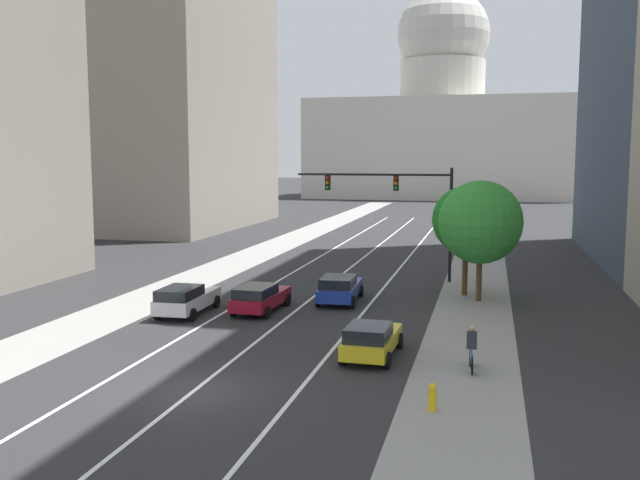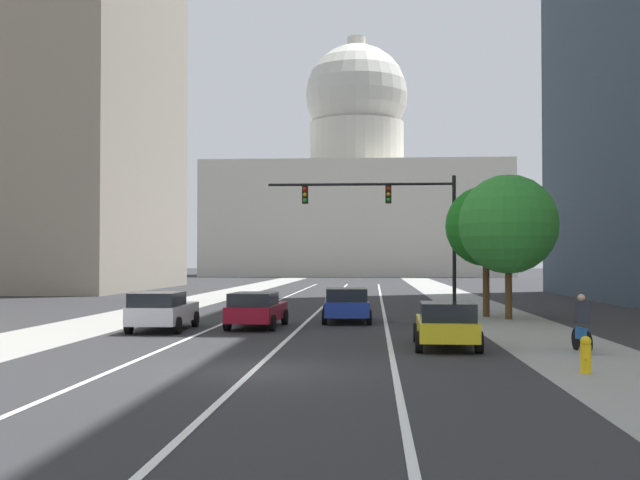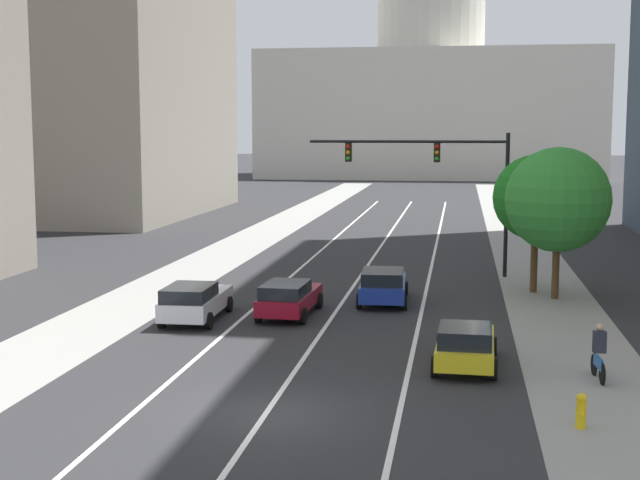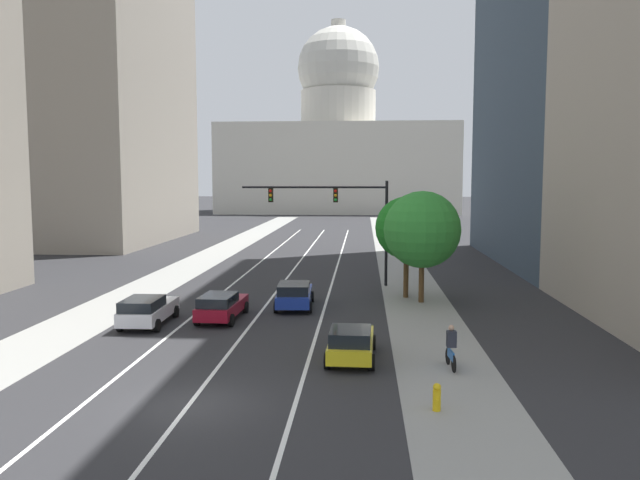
{
  "view_description": "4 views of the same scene",
  "coord_description": "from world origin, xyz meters",
  "px_view_note": "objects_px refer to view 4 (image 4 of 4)",
  "views": [
    {
      "loc": [
        9.61,
        -21.33,
        7.91
      ],
      "look_at": [
        -0.61,
        20.7,
        2.78
      ],
      "focal_mm": 39.3,
      "sensor_mm": 36.0,
      "label": 1
    },
    {
      "loc": [
        2.96,
        -19.59,
        2.74
      ],
      "look_at": [
        0.34,
        19.3,
        3.7
      ],
      "focal_mm": 44.94,
      "sensor_mm": 36.0,
      "label": 2
    },
    {
      "loc": [
        4.95,
        -22.5,
        7.45
      ],
      "look_at": [
        -1.8,
        20.67,
        2.04
      ],
      "focal_mm": 50.64,
      "sensor_mm": 36.0,
      "label": 3
    },
    {
      "loc": [
        5.66,
        -19.43,
        7.38
      ],
      "look_at": [
        2.83,
        20.98,
        3.39
      ],
      "focal_mm": 35.01,
      "sensor_mm": 36.0,
      "label": 4
    }
  ],
  "objects_px": {
    "street_tree_mid_right": "(407,228)",
    "street_tree_far_right": "(422,230)",
    "capitol_building": "(338,146)",
    "car_white": "(147,310)",
    "cyclist": "(451,347)",
    "car_blue": "(294,294)",
    "car_yellow": "(351,342)",
    "fire_hydrant": "(437,397)",
    "car_crimson": "(221,306)",
    "traffic_signal_mast": "(340,209)"
  },
  "relations": [
    {
      "from": "car_blue",
      "to": "cyclist",
      "type": "bearing_deg",
      "value": -149.02
    },
    {
      "from": "capitol_building",
      "to": "street_tree_mid_right",
      "type": "height_order",
      "value": "capitol_building"
    },
    {
      "from": "car_white",
      "to": "car_blue",
      "type": "height_order",
      "value": "car_white"
    },
    {
      "from": "car_blue",
      "to": "cyclist",
      "type": "xyz_separation_m",
      "value": [
        7.36,
        -11.0,
        0.06
      ]
    },
    {
      "from": "car_blue",
      "to": "fire_hydrant",
      "type": "distance_m",
      "value": 16.78
    },
    {
      "from": "car_blue",
      "to": "fire_hydrant",
      "type": "height_order",
      "value": "car_blue"
    },
    {
      "from": "cyclist",
      "to": "car_blue",
      "type": "bearing_deg",
      "value": 28.82
    },
    {
      "from": "capitol_building",
      "to": "street_tree_mid_right",
      "type": "distance_m",
      "value": 100.0
    },
    {
      "from": "car_yellow",
      "to": "cyclist",
      "type": "bearing_deg",
      "value": -100.01
    },
    {
      "from": "capitol_building",
      "to": "street_tree_mid_right",
      "type": "xyz_separation_m",
      "value": [
        8.32,
        -99.13,
        -10.21
      ]
    },
    {
      "from": "traffic_signal_mast",
      "to": "cyclist",
      "type": "relative_size",
      "value": 5.85
    },
    {
      "from": "car_white",
      "to": "cyclist",
      "type": "relative_size",
      "value": 2.78
    },
    {
      "from": "cyclist",
      "to": "street_tree_far_right",
      "type": "relative_size",
      "value": 0.26
    },
    {
      "from": "traffic_signal_mast",
      "to": "car_yellow",
      "type": "bearing_deg",
      "value": -86.4
    },
    {
      "from": "car_blue",
      "to": "car_crimson",
      "type": "xyz_separation_m",
      "value": [
        -3.49,
        -3.34,
        -0.03
      ]
    },
    {
      "from": "traffic_signal_mast",
      "to": "cyclist",
      "type": "bearing_deg",
      "value": -74.98
    },
    {
      "from": "car_crimson",
      "to": "car_yellow",
      "type": "bearing_deg",
      "value": -132.35
    },
    {
      "from": "street_tree_far_right",
      "to": "car_yellow",
      "type": "bearing_deg",
      "value": -107.78
    },
    {
      "from": "traffic_signal_mast",
      "to": "street_tree_mid_right",
      "type": "bearing_deg",
      "value": -44.4
    },
    {
      "from": "capitol_building",
      "to": "street_tree_far_right",
      "type": "height_order",
      "value": "capitol_building"
    },
    {
      "from": "capitol_building",
      "to": "car_yellow",
      "type": "xyz_separation_m",
      "value": [
        5.19,
        -112.92,
        -13.81
      ]
    },
    {
      "from": "fire_hydrant",
      "to": "car_white",
      "type": "bearing_deg",
      "value": 140.79
    },
    {
      "from": "street_tree_mid_right",
      "to": "car_yellow",
      "type": "bearing_deg",
      "value": -102.79
    },
    {
      "from": "capitol_building",
      "to": "car_white",
      "type": "height_order",
      "value": "capitol_building"
    },
    {
      "from": "car_white",
      "to": "car_crimson",
      "type": "height_order",
      "value": "car_white"
    },
    {
      "from": "car_white",
      "to": "street_tree_mid_right",
      "type": "relative_size",
      "value": 0.76
    },
    {
      "from": "car_yellow",
      "to": "car_crimson",
      "type": "height_order",
      "value": "same"
    },
    {
      "from": "car_blue",
      "to": "car_crimson",
      "type": "distance_m",
      "value": 4.83
    },
    {
      "from": "car_white",
      "to": "car_blue",
      "type": "xyz_separation_m",
      "value": [
        6.94,
        4.76,
        -0.0
      ]
    },
    {
      "from": "car_yellow",
      "to": "car_blue",
      "type": "xyz_separation_m",
      "value": [
        -3.45,
        10.19,
        0.04
      ]
    },
    {
      "from": "car_crimson",
      "to": "street_tree_far_right",
      "type": "height_order",
      "value": "street_tree_far_right"
    },
    {
      "from": "car_blue",
      "to": "cyclist",
      "type": "height_order",
      "value": "cyclist"
    },
    {
      "from": "capitol_building",
      "to": "street_tree_far_right",
      "type": "xyz_separation_m",
      "value": [
        9.14,
        -100.61,
        -10.18
      ]
    },
    {
      "from": "capitol_building",
      "to": "car_blue",
      "type": "height_order",
      "value": "capitol_building"
    },
    {
      "from": "car_blue",
      "to": "fire_hydrant",
      "type": "xyz_separation_m",
      "value": [
        6.29,
        -15.55,
        -0.33
      ]
    },
    {
      "from": "capitol_building",
      "to": "car_yellow",
      "type": "bearing_deg",
      "value": -87.37
    },
    {
      "from": "capitol_building",
      "to": "cyclist",
      "type": "relative_size",
      "value": 29.54
    },
    {
      "from": "car_blue",
      "to": "car_yellow",
      "type": "bearing_deg",
      "value": -164.09
    },
    {
      "from": "car_yellow",
      "to": "cyclist",
      "type": "relative_size",
      "value": 2.56
    },
    {
      "from": "car_white",
      "to": "car_crimson",
      "type": "distance_m",
      "value": 3.73
    },
    {
      "from": "car_white",
      "to": "cyclist",
      "type": "distance_m",
      "value": 15.59
    },
    {
      "from": "car_white",
      "to": "car_crimson",
      "type": "bearing_deg",
      "value": -68.74
    },
    {
      "from": "car_blue",
      "to": "street_tree_mid_right",
      "type": "xyz_separation_m",
      "value": [
        6.58,
        3.6,
        3.55
      ]
    },
    {
      "from": "car_yellow",
      "to": "car_crimson",
      "type": "bearing_deg",
      "value": 47.04
    },
    {
      "from": "capitol_building",
      "to": "traffic_signal_mast",
      "type": "height_order",
      "value": "capitol_building"
    },
    {
      "from": "cyclist",
      "to": "street_tree_mid_right",
      "type": "xyz_separation_m",
      "value": [
        -0.78,
        14.6,
        3.49
      ]
    },
    {
      "from": "fire_hydrant",
      "to": "street_tree_mid_right",
      "type": "bearing_deg",
      "value": 89.12
    },
    {
      "from": "street_tree_mid_right",
      "to": "street_tree_far_right",
      "type": "distance_m",
      "value": 1.69
    },
    {
      "from": "fire_hydrant",
      "to": "street_tree_far_right",
      "type": "relative_size",
      "value": 0.14
    },
    {
      "from": "car_yellow",
      "to": "car_blue",
      "type": "relative_size",
      "value": 0.91
    }
  ]
}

